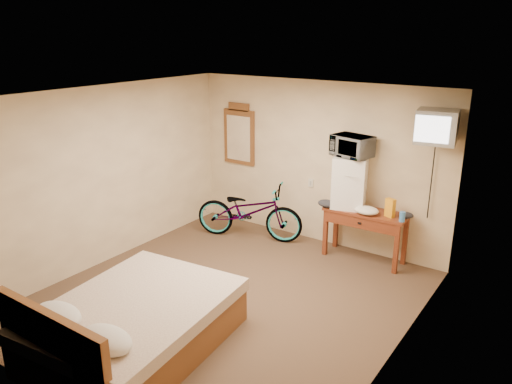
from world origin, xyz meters
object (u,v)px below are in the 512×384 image
mini_fridge (350,182)px  bicycle (249,211)px  desk (365,221)px  blue_cup (402,217)px  bed (131,325)px  wall_mirror (239,135)px  microwave (352,146)px  crt_television (437,127)px

mini_fridge → bicycle: 1.71m
mini_fridge → bicycle: size_ratio=0.43×
desk → blue_cup: (0.55, -0.08, 0.21)m
desk → bed: size_ratio=0.54×
wall_mirror → microwave: bearing=-5.7°
bed → blue_cup: bearing=63.1°
blue_cup → bicycle: bicycle is taller
mini_fridge → bed: bearing=-103.6°
crt_television → bed: 4.30m
crt_television → desk: bearing=-178.9°
bicycle → bed: bicycle is taller
mini_fridge → microwave: 0.52m
bicycle → bed: bearing=174.4°
desk → crt_television: bearing=1.1°
microwave → crt_television: size_ratio=0.89×
desk → bicycle: size_ratio=0.68×
mini_fridge → microwave: bearing=56.3°
desk → bed: 3.57m
crt_television → bed: size_ratio=0.28×
bicycle → bed: 3.19m
bed → microwave: bearing=76.4°
mini_fridge → crt_television: bearing=-2.0°
blue_cup → wall_mirror: (-2.96, 0.35, 0.71)m
bicycle → bed: (0.70, -3.11, -0.16)m
wall_mirror → bed: size_ratio=0.46×
microwave → blue_cup: (0.84, -0.14, -0.83)m
bed → wall_mirror: bearing=109.4°
microwave → wall_mirror: (-2.12, 0.21, -0.12)m
desk → mini_fridge: mini_fridge is taller
blue_cup → desk: bearing=171.6°
desk → wall_mirror: (-2.41, 0.27, 0.91)m
mini_fridge → bicycle: bearing=-167.9°
desk → blue_cup: size_ratio=8.69×
mini_fridge → bed: mini_fridge is taller
microwave → wall_mirror: 2.13m
microwave → blue_cup: microwave is taller
mini_fridge → bed: 3.63m
desk → microwave: bearing=168.8°
crt_television → bicycle: size_ratio=0.36×
crt_television → bicycle: bearing=-173.8°
mini_fridge → crt_television: (1.13, -0.04, 0.92)m
blue_cup → crt_television: bearing=18.6°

